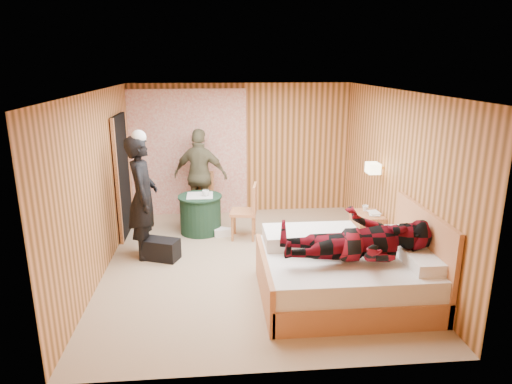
{
  "coord_description": "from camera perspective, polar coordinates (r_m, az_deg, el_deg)",
  "views": [
    {
      "loc": [
        -0.49,
        -6.21,
        2.87
      ],
      "look_at": [
        0.08,
        0.14,
        1.05
      ],
      "focal_mm": 32.0,
      "sensor_mm": 36.0,
      "label": 1
    }
  ],
  "objects": [
    {
      "name": "floor",
      "position": [
        6.86,
        -0.59,
        -8.82
      ],
      "size": [
        4.2,
        5.0,
        0.01
      ],
      "primitive_type": "cube",
      "color": "tan",
      "rests_on": "ground"
    },
    {
      "name": "ceiling",
      "position": [
        6.24,
        -0.65,
        12.53
      ],
      "size": [
        4.2,
        5.0,
        0.01
      ],
      "primitive_type": "cube",
      "color": "silver",
      "rests_on": "wall_back"
    },
    {
      "name": "wall_back",
      "position": [
        8.87,
        -1.91,
        5.39
      ],
      "size": [
        4.2,
        0.02,
        2.5
      ],
      "primitive_type": "cube",
      "color": "#DA8C53",
      "rests_on": "floor"
    },
    {
      "name": "wall_left",
      "position": [
        6.61,
        -19.07,
        0.86
      ],
      "size": [
        0.02,
        5.0,
        2.5
      ],
      "primitive_type": "cube",
      "color": "#DA8C53",
      "rests_on": "floor"
    },
    {
      "name": "wall_right",
      "position": [
        6.92,
        17.0,
        1.68
      ],
      "size": [
        0.02,
        5.0,
        2.5
      ],
      "primitive_type": "cube",
      "color": "#DA8C53",
      "rests_on": "floor"
    },
    {
      "name": "curtain",
      "position": [
        8.81,
        -8.4,
        4.83
      ],
      "size": [
        2.2,
        0.08,
        2.4
      ],
      "primitive_type": "cube",
      "color": "#F0E5D0",
      "rests_on": "floor"
    },
    {
      "name": "doorway",
      "position": [
        7.98,
        -16.35,
        1.91
      ],
      "size": [
        0.06,
        0.9,
        2.05
      ],
      "primitive_type": "cube",
      "color": "black",
      "rests_on": "floor"
    },
    {
      "name": "wall_lamp",
      "position": [
        7.25,
        14.43,
        2.92
      ],
      "size": [
        0.26,
        0.24,
        0.16
      ],
      "color": "gold",
      "rests_on": "wall_right"
    },
    {
      "name": "bed",
      "position": [
        5.91,
        11.36,
        -9.87
      ],
      "size": [
        2.09,
        1.65,
        1.13
      ],
      "color": "#E58E5D",
      "rests_on": "floor"
    },
    {
      "name": "nightstand",
      "position": [
        7.5,
        13.66,
        -4.63
      ],
      "size": [
        0.44,
        0.59,
        0.57
      ],
      "color": "#E58E5D",
      "rests_on": "floor"
    },
    {
      "name": "round_table",
      "position": [
        7.98,
        -6.95,
        -2.7
      ],
      "size": [
        0.76,
        0.76,
        0.67
      ],
      "color": "#1C3E29",
      "rests_on": "floor"
    },
    {
      "name": "chair_far",
      "position": [
        8.5,
        -6.8,
        -0.1
      ],
      "size": [
        0.48,
        0.48,
        0.93
      ],
      "rotation": [
        0.0,
        0.0,
        -0.17
      ],
      "color": "#E58E5D",
      "rests_on": "floor"
    },
    {
      "name": "chair_near",
      "position": [
        7.59,
        -0.97,
        -1.92
      ],
      "size": [
        0.48,
        0.48,
        0.94
      ],
      "rotation": [
        0.0,
        0.0,
        -1.73
      ],
      "color": "#E58E5D",
      "rests_on": "floor"
    },
    {
      "name": "duffel_bag",
      "position": [
        7.07,
        -11.88,
        -7.01
      ],
      "size": [
        0.62,
        0.48,
        0.31
      ],
      "primitive_type": "cube",
      "rotation": [
        0.0,
        0.0,
        -0.38
      ],
      "color": "black",
      "rests_on": "floor"
    },
    {
      "name": "sneaker_left",
      "position": [
        7.84,
        -4.14,
        -5.09
      ],
      "size": [
        0.3,
        0.15,
        0.13
      ],
      "primitive_type": "cube",
      "rotation": [
        0.0,
        0.0,
        0.09
      ],
      "color": "white",
      "rests_on": "floor"
    },
    {
      "name": "sneaker_right",
      "position": [
        7.93,
        -4.44,
        -4.87
      ],
      "size": [
        0.29,
        0.21,
        0.12
      ],
      "primitive_type": "cube",
      "rotation": [
        0.0,
        0.0,
        -0.42
      ],
      "color": "white",
      "rests_on": "floor"
    },
    {
      "name": "woman_standing",
      "position": [
        6.99,
        -13.96,
        -0.67
      ],
      "size": [
        0.49,
        0.71,
        1.86
      ],
      "primitive_type": "imported",
      "rotation": [
        0.0,
        0.0,
        1.64
      ],
      "color": "black",
      "rests_on": "floor"
    },
    {
      "name": "man_at_table",
      "position": [
        8.44,
        -6.95,
        2.05
      ],
      "size": [
        1.09,
        0.7,
        1.72
      ],
      "primitive_type": "imported",
      "rotation": [
        0.0,
        0.0,
        2.84
      ],
      "color": "brown",
      "rests_on": "floor"
    },
    {
      "name": "man_on_bed",
      "position": [
        5.46,
        12.7,
        -4.54
      ],
      "size": [
        0.86,
        0.67,
        1.77
      ],
      "primitive_type": "imported",
      "rotation": [
        0.0,
        1.57,
        0.0
      ],
      "color": "maroon",
      "rests_on": "bed"
    },
    {
      "name": "book_lower",
      "position": [
        7.36,
        13.93,
        -2.67
      ],
      "size": [
        0.21,
        0.25,
        0.02
      ],
      "primitive_type": "imported",
      "rotation": [
        0.0,
        0.0,
        -0.22
      ],
      "color": "white",
      "rests_on": "nightstand"
    },
    {
      "name": "book_upper",
      "position": [
        7.35,
        13.94,
        -2.53
      ],
      "size": [
        0.18,
        0.24,
        0.02
      ],
      "primitive_type": "imported",
      "rotation": [
        0.0,
        0.0,
        0.08
      ],
      "color": "white",
      "rests_on": "nightstand"
    },
    {
      "name": "cup_nightstand",
      "position": [
        7.51,
        13.51,
        -1.98
      ],
      "size": [
        0.1,
        0.1,
        0.09
      ],
      "primitive_type": "imported",
      "rotation": [
        0.0,
        0.0,
        0.01
      ],
      "color": "white",
      "rests_on": "nightstand"
    },
    {
      "name": "cup_table",
      "position": [
        7.81,
        -6.32,
        -0.14
      ],
      "size": [
        0.15,
        0.15,
        0.1
      ],
      "primitive_type": "imported",
      "rotation": [
        0.0,
        0.0,
        0.31
      ],
      "color": "white",
      "rests_on": "round_table"
    }
  ]
}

